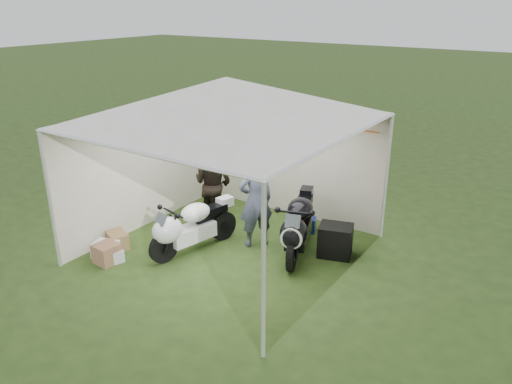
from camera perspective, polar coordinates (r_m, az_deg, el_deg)
ground at (r=8.82m, az=-3.02°, el=-6.66°), size 80.00×80.00×0.00m
canopy_tent at (r=7.97m, az=-3.24°, el=10.02°), size 5.66×5.66×3.00m
motorcycle_white at (r=8.62m, az=-7.62°, el=-3.85°), size 0.66×1.78×0.89m
motorcycle_black at (r=8.50m, az=4.86°, el=-3.72°), size 0.93×1.90×0.98m
paddock_stand at (r=9.48m, az=5.68°, el=-3.70°), size 0.43×0.34×0.28m
person_dark_jacket at (r=9.53m, az=-4.92°, el=0.98°), size 0.85×0.68×1.67m
person_blue_jacket at (r=8.65m, az=-0.02°, el=-0.96°), size 0.69×0.74×1.71m
equipment_box at (r=8.63m, az=9.05°, el=-5.50°), size 0.66×0.58×0.55m
crate_0 at (r=8.92m, az=-16.81°, el=-6.31°), size 0.47×0.41×0.27m
crate_1 at (r=8.72m, az=-16.68°, el=-6.73°), size 0.40×0.40×0.33m
crate_2 at (r=8.75m, az=-15.85°, el=-6.96°), size 0.35×0.33×0.21m
crate_3 at (r=9.17m, az=-15.56°, el=-5.32°), size 0.51×0.45×0.28m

